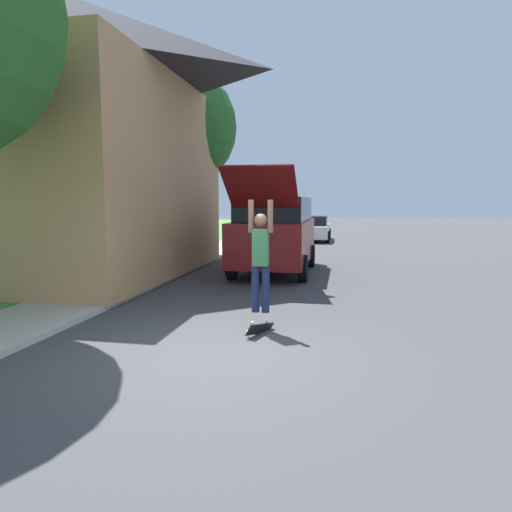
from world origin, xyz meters
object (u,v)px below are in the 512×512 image
lawn_tree_far (175,127)px  skateboard (260,328)px  suv_parked (275,232)px  skateboarder (261,255)px  car_down_street (313,229)px

lawn_tree_far → skateboard: (4.83, -9.05, -4.75)m
suv_parked → skateboarder: suv_parked is taller
skateboard → lawn_tree_far: bearing=118.1°
lawn_tree_far → skateboarder: bearing=-61.5°
suv_parked → skateboarder: (0.70, -6.28, 0.03)m
suv_parked → skateboard: 6.64m
skateboarder → skateboard: (0.03, -0.22, -1.18)m
lawn_tree_far → suv_parked: bearing=-31.9°
car_down_street → skateboard: car_down_street is taller
lawn_tree_far → skateboarder: size_ratio=3.79×
car_down_street → suv_parked: bearing=-91.8°
car_down_street → skateboarder: size_ratio=2.19×
skateboarder → skateboard: bearing=-82.4°
skateboard → car_down_street: bearing=91.1°
suv_parked → car_down_street: bearing=88.2°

